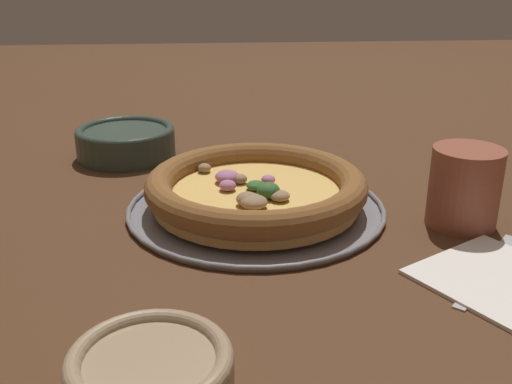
# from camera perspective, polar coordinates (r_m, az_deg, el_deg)

# --- Properties ---
(ground_plane) EXTENTS (3.00, 3.00, 0.00)m
(ground_plane) POSITION_cam_1_polar(r_m,az_deg,el_deg) (0.74, 0.00, -1.81)
(ground_plane) COLOR #4C2D19
(pizza_tray) EXTENTS (0.32, 0.32, 0.01)m
(pizza_tray) POSITION_cam_1_polar(r_m,az_deg,el_deg) (0.74, 0.00, -1.50)
(pizza_tray) COLOR gray
(pizza_tray) RESTS_ON ground_plane
(pizza) EXTENTS (0.27, 0.27, 0.04)m
(pizza) POSITION_cam_1_polar(r_m,az_deg,el_deg) (0.73, -0.02, 0.29)
(pizza) COLOR tan
(pizza) RESTS_ON pizza_tray
(bowl_near) EXTENTS (0.15, 0.15, 0.05)m
(bowl_near) POSITION_cam_1_polar(r_m,az_deg,el_deg) (0.95, -12.29, 4.79)
(bowl_near) COLOR #334238
(bowl_near) RESTS_ON ground_plane
(bowl_far) EXTENTS (0.12, 0.12, 0.04)m
(bowl_far) POSITION_cam_1_polar(r_m,az_deg,el_deg) (0.44, -9.99, -16.88)
(bowl_far) COLOR #9E8466
(bowl_far) RESTS_ON ground_plane
(drinking_cup) EXTENTS (0.08, 0.08, 0.09)m
(drinking_cup) POSITION_cam_1_polar(r_m,az_deg,el_deg) (0.73, 19.24, 0.42)
(drinking_cup) COLOR brown
(drinking_cup) RESTS_ON ground_plane
(napkin) EXTENTS (0.19, 0.19, 0.01)m
(napkin) POSITION_cam_1_polar(r_m,az_deg,el_deg) (0.63, 22.57, -7.69)
(napkin) COLOR white
(napkin) RESTS_ON ground_plane
(fork) EXTENTS (0.15, 0.13, 0.00)m
(fork) POSITION_cam_1_polar(r_m,az_deg,el_deg) (0.66, 21.72, -6.41)
(fork) COLOR #B7B7BC
(fork) RESTS_ON ground_plane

